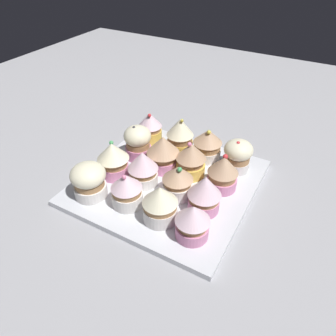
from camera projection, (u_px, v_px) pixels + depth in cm
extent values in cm
cube|color=#9E9EA3|center=(168.00, 190.00, 65.61)|extent=(180.00, 180.00, 3.00)
cube|color=silver|center=(168.00, 182.00, 64.32)|extent=(32.75, 32.75, 1.20)
cylinder|color=pink|center=(192.00, 231.00, 51.90)|extent=(5.49, 5.49, 2.26)
cylinder|color=#AD7F51|center=(192.00, 223.00, 50.81)|extent=(4.84, 4.84, 1.32)
cone|color=silver|center=(193.00, 214.00, 49.48)|extent=(5.77, 5.77, 3.01)
cylinder|color=pink|center=(203.00, 204.00, 56.70)|extent=(5.64, 5.64, 2.38)
cylinder|color=#AD7F51|center=(204.00, 197.00, 55.63)|extent=(5.34, 5.34, 1.11)
cone|color=silver|center=(205.00, 186.00, 54.08)|extent=(5.99, 5.99, 3.98)
cylinder|color=pink|center=(221.00, 183.00, 61.52)|extent=(5.81, 5.81, 2.28)
cylinder|color=#AD7F51|center=(222.00, 175.00, 60.39)|extent=(5.16, 5.16, 1.42)
cone|color=tan|center=(224.00, 165.00, 58.88)|extent=(5.85, 5.85, 3.53)
sphere|color=red|center=(225.00, 157.00, 58.14)|extent=(0.98, 0.98, 0.98)
cylinder|color=white|center=(236.00, 165.00, 66.14)|extent=(5.23, 5.23, 2.25)
cylinder|color=#AD7F51|center=(237.00, 158.00, 65.03)|extent=(5.02, 5.02, 1.37)
ellipsoid|color=#F4EDC6|center=(239.00, 150.00, 63.87)|extent=(5.86, 5.86, 4.06)
sphere|color=red|center=(238.00, 143.00, 62.38)|extent=(0.70, 0.70, 0.70)
cylinder|color=white|center=(160.00, 213.00, 54.76)|extent=(6.00, 6.00, 2.78)
cylinder|color=#AD7F51|center=(160.00, 205.00, 53.57)|extent=(5.75, 5.75, 1.10)
cone|color=#F4EDC6|center=(160.00, 195.00, 52.23)|extent=(6.09, 6.09, 3.30)
cylinder|color=white|center=(177.00, 189.00, 59.61)|extent=(5.64, 5.64, 2.79)
cylinder|color=#AD7F51|center=(178.00, 181.00, 58.43)|extent=(5.08, 5.08, 1.06)
cone|color=tan|center=(178.00, 173.00, 57.24)|extent=(5.74, 5.74, 2.84)
sphere|color=#4CB266|center=(180.00, 169.00, 55.96)|extent=(0.89, 0.89, 0.89)
cylinder|color=#EFC651|center=(190.00, 169.00, 64.67)|extent=(5.91, 5.91, 2.66)
cylinder|color=#AD7F51|center=(191.00, 161.00, 63.45)|extent=(5.20, 5.20, 1.32)
cone|color=tan|center=(191.00, 151.00, 62.01)|extent=(6.07, 6.07, 3.39)
sphere|color=pink|center=(190.00, 144.00, 61.10)|extent=(0.92, 0.92, 0.92)
cylinder|color=white|center=(207.00, 153.00, 69.31)|extent=(6.00, 6.00, 2.39)
cylinder|color=#AD7F51|center=(207.00, 145.00, 68.10)|extent=(5.66, 5.66, 1.58)
cone|color=tan|center=(208.00, 136.00, 66.68)|extent=(6.19, 6.19, 3.07)
sphere|color=#EAD64C|center=(209.00, 132.00, 65.30)|extent=(0.89, 0.89, 0.89)
cylinder|color=white|center=(128.00, 198.00, 57.73)|extent=(5.64, 5.64, 2.67)
cylinder|color=#AD7F51|center=(127.00, 190.00, 56.56)|extent=(5.26, 5.26, 1.16)
cone|color=silver|center=(126.00, 181.00, 55.31)|extent=(5.65, 5.65, 2.94)
sphere|color=pink|center=(124.00, 177.00, 54.11)|extent=(0.78, 0.78, 0.78)
cylinder|color=white|center=(144.00, 178.00, 62.64)|extent=(5.69, 5.69, 2.33)
cylinder|color=#AD7F51|center=(143.00, 171.00, 61.57)|extent=(5.24, 5.24, 1.18)
cone|color=silver|center=(143.00, 161.00, 60.07)|extent=(5.96, 5.96, 3.73)
cylinder|color=pink|center=(163.00, 163.00, 66.41)|extent=(6.18, 6.18, 2.42)
cylinder|color=#AD7F51|center=(163.00, 155.00, 65.23)|extent=(5.62, 5.62, 1.44)
cone|color=tan|center=(163.00, 145.00, 63.65)|extent=(6.78, 6.78, 3.73)
cylinder|color=#EFC651|center=(180.00, 146.00, 71.22)|extent=(5.78, 5.78, 2.73)
cylinder|color=#AD7F51|center=(180.00, 138.00, 69.90)|extent=(5.42, 5.42, 1.58)
cone|color=#F4EDC6|center=(180.00, 127.00, 68.22)|extent=(5.96, 5.96, 3.93)
sphere|color=#EAD64C|center=(182.00, 121.00, 66.62)|extent=(0.68, 0.68, 0.68)
cylinder|color=white|center=(91.00, 190.00, 59.76)|extent=(6.12, 6.12, 2.38)
cylinder|color=#AD7F51|center=(89.00, 183.00, 58.67)|extent=(5.52, 5.52, 1.18)
ellipsoid|color=#F4EDC6|center=(88.00, 175.00, 57.53)|extent=(6.55, 6.55, 4.24)
cylinder|color=pink|center=(115.00, 170.00, 64.53)|extent=(5.73, 5.73, 2.56)
cylinder|color=#AD7F51|center=(114.00, 161.00, 63.28)|extent=(5.43, 5.43, 1.54)
cone|color=#F4EDC6|center=(112.00, 151.00, 61.75)|extent=(6.36, 6.36, 3.46)
sphere|color=#4CB266|center=(111.00, 143.00, 61.17)|extent=(0.84, 0.84, 0.84)
cylinder|color=pink|center=(138.00, 151.00, 69.58)|extent=(5.54, 5.54, 2.66)
cylinder|color=#AD7F51|center=(138.00, 144.00, 68.36)|extent=(5.07, 5.07, 1.34)
ellipsoid|color=#F4EDC6|center=(137.00, 136.00, 67.15)|extent=(5.84, 5.84, 4.37)
sphere|color=#333338|center=(134.00, 128.00, 65.79)|extent=(0.62, 0.62, 0.62)
cylinder|color=#EFC651|center=(150.00, 135.00, 74.87)|extent=(5.39, 5.39, 2.78)
cylinder|color=#AD7F51|center=(150.00, 128.00, 73.71)|extent=(4.96, 4.96, 1.04)
cone|color=silver|center=(150.00, 120.00, 72.40)|extent=(5.50, 5.50, 3.23)
sphere|color=red|center=(149.00, 115.00, 70.97)|extent=(0.78, 0.78, 0.78)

